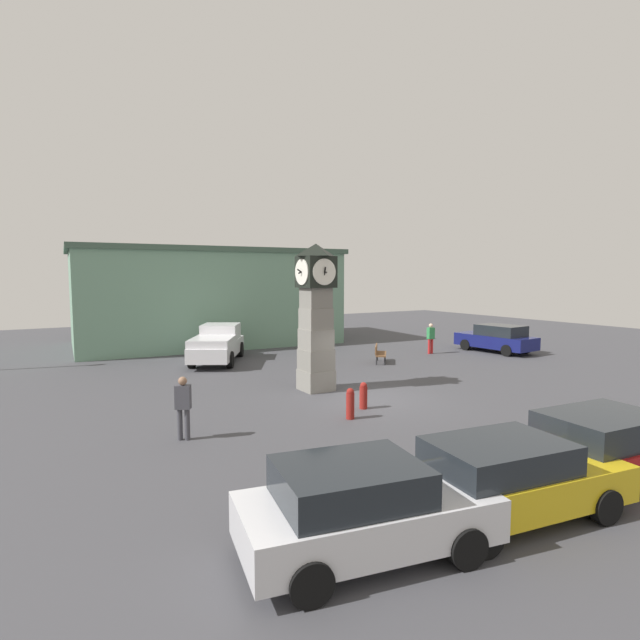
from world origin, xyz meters
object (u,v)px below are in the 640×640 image
clock_tower (316,314)px  car_far_lot (497,338)px  car_near_tower (508,478)px  pickup_truck (217,344)px  bollard_mid_row (363,395)px  pedestrian_near_bench (183,404)px  car_navy_sedan (362,508)px  bollard_near_tower (350,403)px  car_by_building (609,446)px  bench (379,352)px  pedestrian_crossing_lot (431,336)px

clock_tower → car_far_lot: size_ratio=1.22×
car_near_tower → pickup_truck: 18.51m
bollard_mid_row → pedestrian_near_bench: pedestrian_near_bench is taller
car_navy_sedan → car_far_lot: size_ratio=0.94×
car_near_tower → car_far_lot: (15.90, 13.44, 0.05)m
clock_tower → bollard_near_tower: size_ratio=5.81×
car_by_building → bench: 14.85m
car_near_tower → pedestrian_crossing_lot: pedestrian_crossing_lot is taller
bench → pedestrian_crossing_lot: pedestrian_crossing_lot is taller
car_navy_sedan → pedestrian_near_bench: pedestrian_near_bench is taller
bench → bollard_near_tower: bearing=-132.7°
car_by_building → car_far_lot: car_far_lot is taller
car_near_tower → pedestrian_crossing_lot: 19.27m
bench → car_by_building: bearing=-108.3°
bollard_near_tower → pedestrian_near_bench: size_ratio=0.56×
bollard_mid_row → pickup_truck: (-1.15, 11.08, 0.48)m
clock_tower → pedestrian_crossing_lot: bearing=23.5°
car_navy_sedan → car_far_lot: 22.97m
bollard_near_tower → bollard_mid_row: 1.29m
car_navy_sedan → pickup_truck: pickup_truck is taller
car_navy_sedan → pedestrian_near_bench: (-0.89, 6.96, 0.22)m
clock_tower → bollard_mid_row: clock_tower is taller
bollard_mid_row → bench: bearing=49.0°
bollard_mid_row → bench: (5.80, 6.68, 0.07)m
bollard_near_tower → car_navy_sedan: car_navy_sedan is taller
car_near_tower → car_by_building: 3.26m
pickup_truck → car_by_building: bearing=-82.9°
bollard_mid_row → car_by_building: size_ratio=0.19×
car_by_building → car_near_tower: bearing=179.8°
pickup_truck → bollard_near_tower: bearing=-89.5°
car_by_building → pedestrian_near_bench: (-7.14, 7.34, 0.22)m
clock_tower → car_far_lot: (13.76, 2.88, -2.13)m
clock_tower → car_navy_sedan: (-5.13, -10.19, -2.16)m
clock_tower → car_near_tower: (-2.13, -10.56, -2.18)m
pedestrian_crossing_lot → bollard_mid_row: bearing=-143.3°
car_near_tower → pedestrian_crossing_lot: (12.18, 14.93, 0.23)m
bench → pedestrian_near_bench: size_ratio=0.91×
car_far_lot → car_near_tower: bearing=-139.8°
clock_tower → bollard_near_tower: clock_tower is taller
clock_tower → car_navy_sedan: 11.61m
car_navy_sedan → pedestrian_crossing_lot: pedestrian_crossing_lot is taller
bollard_near_tower → pedestrian_crossing_lot: 13.86m
bollard_near_tower → pickup_truck: pickup_truck is taller
pedestrian_crossing_lot → car_near_tower: bearing=-129.2°
bollard_mid_row → car_navy_sedan: (-5.11, -7.05, 0.32)m
bollard_near_tower → bench: bollard_near_tower is taller
pickup_truck → car_far_lot: bearing=-18.7°
car_near_tower → pickup_truck: (0.97, 18.49, 0.18)m
bollard_mid_row → car_by_building: bearing=-81.3°
pickup_truck → car_navy_sedan: bearing=-102.3°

